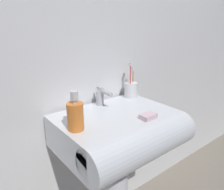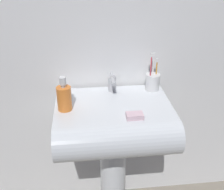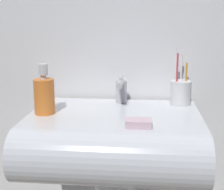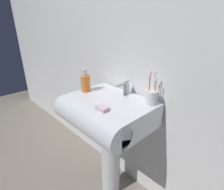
% 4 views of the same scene
% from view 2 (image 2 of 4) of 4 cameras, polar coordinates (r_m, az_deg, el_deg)
% --- Properties ---
extents(wall_back, '(5.00, 0.05, 2.40)m').
position_cam_2_polar(wall_back, '(1.56, -0.84, 13.75)').
color(wall_back, white).
rests_on(wall_back, ground).
extents(sink_pedestal, '(0.15, 0.15, 0.69)m').
position_cam_2_polar(sink_pedestal, '(1.77, 0.17, -16.39)').
color(sink_pedestal, white).
rests_on(sink_pedestal, ground).
extents(sink_basin, '(0.60, 0.48, 0.17)m').
position_cam_2_polar(sink_basin, '(1.45, 0.46, -5.81)').
color(sink_basin, white).
rests_on(sink_basin, sink_pedestal).
extents(faucet, '(0.04, 0.13, 0.10)m').
position_cam_2_polar(faucet, '(1.55, 0.05, 2.51)').
color(faucet, '#B7B7BC').
rests_on(faucet, sink_basin).
extents(toothbrush_cup, '(0.08, 0.08, 0.22)m').
position_cam_2_polar(toothbrush_cup, '(1.60, 8.25, 2.75)').
color(toothbrush_cup, white).
rests_on(toothbrush_cup, sink_basin).
extents(soap_bottle, '(0.07, 0.07, 0.18)m').
position_cam_2_polar(soap_bottle, '(1.39, -9.69, -0.48)').
color(soap_bottle, orange).
rests_on(soap_bottle, sink_basin).
extents(bar_soap, '(0.08, 0.05, 0.02)m').
position_cam_2_polar(bar_soap, '(1.34, 4.64, -4.22)').
color(bar_soap, silver).
rests_on(bar_soap, sink_basin).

